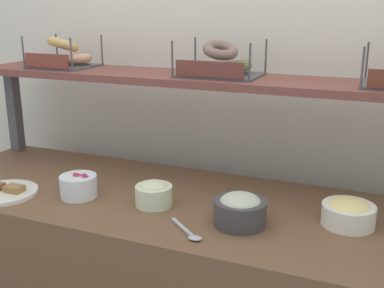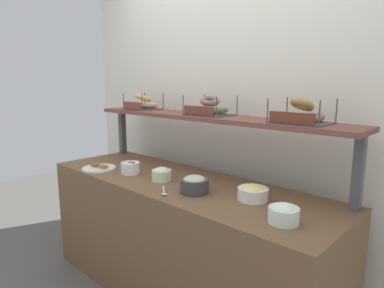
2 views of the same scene
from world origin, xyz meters
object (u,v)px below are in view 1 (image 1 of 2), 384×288
Objects in this scene: serving_spoon_near_plate at (189,233)px; bagel_basket_plain at (63,57)px; bowl_egg_salad at (348,212)px; bowl_tuna_salad at (240,209)px; serving_plate_white at (4,192)px; bowl_potato_salad at (154,193)px; bagel_basket_poppy at (219,64)px; bowl_beet_salad at (79,185)px.

bagel_basket_plain is at bearing 148.22° from serving_spoon_near_plate.
bowl_tuna_salad is at bearing -158.02° from bowl_egg_salad.
bagel_basket_plain is (-0.05, 0.49, 0.47)m from serving_plate_white.
bagel_basket_poppy is at bearing 71.95° from bowl_potato_salad.
bowl_beet_salad is 0.72m from bagel_basket_poppy.
bowl_beet_salad is 0.51× the size of bagel_basket_plain.
bagel_basket_plain is 0.85× the size of bagel_basket_poppy.
serving_plate_white is at bearing 177.51° from serving_spoon_near_plate.
serving_spoon_near_plate is 0.71m from bagel_basket_poppy.
bowl_beet_salad is 0.55× the size of serving_plate_white.
bowl_egg_salad is at bearing -24.91° from bagel_basket_poppy.
bowl_beet_salad is 0.53m from serving_spoon_near_plate.
bagel_basket_plain is 0.75m from bagel_basket_poppy.
bagel_basket_poppy reaches higher than bowl_potato_salad.
bagel_basket_plain reaches higher than serving_plate_white.
bagel_basket_plain reaches higher than bowl_beet_salad.
bagel_basket_plain reaches higher than bagel_basket_poppy.
bowl_beet_salad is at bearing -172.54° from bowl_potato_salad.
serving_plate_white is 0.97m from bagel_basket_poppy.
serving_spoon_near_plate is at bearing -79.80° from bagel_basket_poppy.
bagel_basket_poppy is at bearing 119.38° from bowl_tuna_salad.
serving_plate_white is (-0.58, -0.13, -0.04)m from bowl_potato_salad.
bagel_basket_poppy reaches higher than bowl_egg_salad.
bowl_beet_salad is at bearing 165.67° from serving_spoon_near_plate.
bowl_egg_salad is 0.99× the size of bowl_tuna_salad.
bowl_potato_salad is (-0.67, -0.10, 0.00)m from bowl_egg_salad.
bowl_egg_salad is 0.69× the size of serving_plate_white.
bowl_egg_salad is 1.16× the size of serving_spoon_near_plate.
serving_plate_white is at bearing -161.06° from bowl_beet_salad.
bowl_egg_salad is at bearing 30.82° from serving_spoon_near_plate.
serving_spoon_near_plate is (0.21, -0.17, -0.04)m from bowl_potato_salad.
bowl_beet_salad is 0.93× the size of serving_spoon_near_plate.
bowl_tuna_salad reaches higher than serving_spoon_near_plate.
serving_plate_white reaches higher than serving_spoon_near_plate.
serving_plate_white is 1.70× the size of serving_spoon_near_plate.
bowl_beet_salad is (-0.63, -0.01, -0.01)m from bowl_tuna_salad.
bagel_basket_poppy is (-0.22, 0.39, 0.42)m from bowl_tuna_salad.
bowl_tuna_salad is at bearing -5.36° from bowl_potato_salad.
bowl_beet_salad is 0.67m from bagel_basket_plain.
bagel_basket_poppy is at bearing 100.20° from serving_spoon_near_plate.
bowl_egg_salad is 1.39m from bagel_basket_plain.
bowl_beet_salad is 1.03× the size of bowl_potato_salad.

